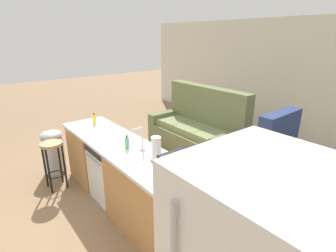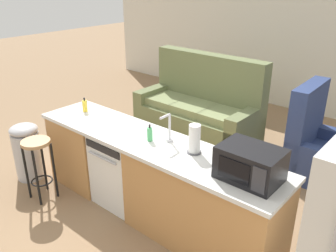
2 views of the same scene
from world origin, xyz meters
name	(u,v)px [view 2 (image 2 of 2)]	position (x,y,z in m)	size (l,w,h in m)	color
ground_plane	(142,207)	(0.00, 0.00, 0.00)	(24.00, 24.00, 0.00)	#896B4C
wall_back	(319,43)	(0.30, 4.20, 1.30)	(10.00, 0.06, 2.60)	silver
kitchen_counter	(157,184)	(0.24, 0.00, 0.42)	(2.94, 0.66, 0.90)	#B77F47
dishwasher	(125,168)	(-0.25, 0.00, 0.42)	(0.58, 0.61, 0.84)	white
microwave	(250,164)	(1.27, 0.00, 1.04)	(0.50, 0.37, 0.28)	black
sink_faucet	(169,130)	(0.32, 0.09, 1.03)	(0.07, 0.18, 0.30)	silver
paper_towel_roll	(194,139)	(0.65, 0.07, 1.04)	(0.14, 0.14, 0.28)	#4C4C51
soap_bottle	(150,134)	(0.16, -0.01, 0.97)	(0.06, 0.06, 0.18)	#4CB266
dish_soap_bottle	(85,106)	(-0.99, 0.07, 0.97)	(0.06, 0.06, 0.18)	yellow
bar_stool	(38,157)	(-1.03, -0.60, 0.54)	(0.32, 0.32, 0.74)	tan
trash_bin	(27,151)	(-1.56, -0.46, 0.38)	(0.35, 0.35, 0.74)	#B7B7BC
couch	(201,109)	(-0.73, 2.13, 0.39)	(2.01, 0.91, 1.27)	#667047
armchair	(317,150)	(1.21, 2.00, 0.35)	(0.83, 0.88, 1.20)	navy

